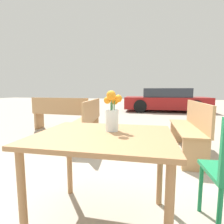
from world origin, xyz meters
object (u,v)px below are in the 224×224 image
object	(u,v)px
bench_middle	(191,127)
parked_car	(165,100)
flower_vase	(112,115)
bench_far	(61,113)
table_front	(103,147)
bench_near	(88,120)

from	to	relation	value
bench_middle	parked_car	distance (m)	6.11
flower_vase	bench_far	bearing A→B (deg)	127.48
table_front	bench_near	size ratio (longest dim) A/B	0.71
table_front	bench_middle	distance (m)	2.02
flower_vase	table_front	bearing A→B (deg)	-110.24
table_front	flower_vase	xyz separation A→B (m)	(0.04, 0.11, 0.22)
bench_near	bench_middle	bearing A→B (deg)	-4.83
flower_vase	parked_car	size ratio (longest dim) A/B	0.08
table_front	bench_middle	bearing A→B (deg)	63.08
bench_near	parked_car	size ratio (longest dim) A/B	0.36
parked_car	flower_vase	bearing A→B (deg)	-95.29
table_front	bench_near	distance (m)	2.16
table_front	bench_near	xyz separation A→B (m)	(-0.93, 1.95, -0.17)
table_front	parked_car	xyz separation A→B (m)	(0.76, 7.90, -0.07)
flower_vase	bench_near	size ratio (longest dim) A/B	0.22
flower_vase	parked_car	distance (m)	7.83
parked_car	table_front	bearing A→B (deg)	-95.51
bench_far	parked_car	size ratio (longest dim) A/B	0.39
bench_near	flower_vase	bearing A→B (deg)	-62.25
bench_near	bench_far	xyz separation A→B (m)	(-1.07, 0.82, 0.01)
bench_near	bench_middle	distance (m)	1.84
flower_vase	bench_middle	bearing A→B (deg)	62.68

